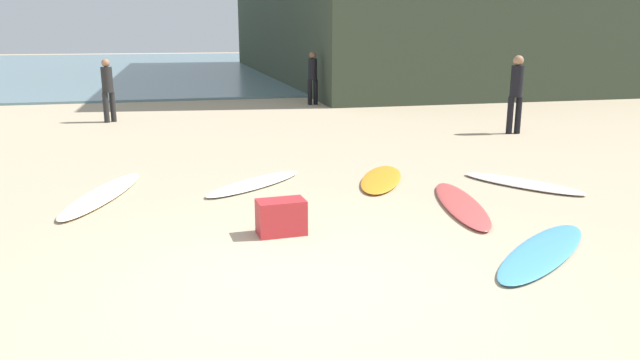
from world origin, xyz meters
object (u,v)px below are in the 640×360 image
surfboard_3 (461,204)px  surfboard_5 (381,179)px  surfboard_1 (103,194)px  beachgoer_near (516,90)px  beach_cooler (281,217)px  surfboard_0 (543,252)px  beachgoer_far (108,87)px  surfboard_4 (255,183)px  beachgoer_mid (313,75)px  surfboard_2 (522,183)px

surfboard_3 → surfboard_5: surfboard_3 is taller
surfboard_1 → surfboard_3: (4.83, -1.71, -0.00)m
beachgoer_near → beach_cooler: size_ratio=3.18×
surfboard_0 → surfboard_1: (-4.87, 3.55, 0.01)m
surfboard_0 → beachgoer_far: (-5.43, 11.10, 0.87)m
surfboard_4 → beachgoer_mid: beachgoer_mid is taller
surfboard_4 → surfboard_5: 2.02m
surfboard_0 → surfboard_2: surfboard_2 is taller
surfboard_5 → beachgoer_mid: size_ratio=1.13×
beachgoer_mid → surfboard_5: bearing=-107.3°
surfboard_0 → surfboard_2: bearing=113.3°
surfboard_0 → beachgoer_mid: size_ratio=1.33×
surfboard_3 → surfboard_4: surfboard_3 is taller
surfboard_2 → beachgoer_far: 10.90m
surfboard_3 → beach_cooler: beach_cooler is taller
beach_cooler → surfboard_4: bearing=90.1°
beachgoer_mid → beach_cooler: size_ratio=2.98×
surfboard_4 → surfboard_3: bearing=-164.9°
surfboard_4 → beach_cooler: beach_cooler is taller
beach_cooler → surfboard_0: bearing=-26.7°
surfboard_3 → beach_cooler: size_ratio=4.08×
surfboard_0 → beachgoer_near: beachgoer_near is taller
beachgoer_near → surfboard_4: bearing=32.9°
surfboard_1 → beachgoer_far: beachgoer_far is taller
beachgoer_far → surfboard_4: bearing=73.3°
surfboard_2 → surfboard_0: bearing=-151.0°
surfboard_4 → beachgoer_near: (6.50, 3.33, 0.97)m
surfboard_2 → surfboard_4: 4.17m
surfboard_2 → beachgoer_far: beachgoer_far is taller
surfboard_0 → surfboard_5: bearing=151.5°
surfboard_3 → surfboard_0: bearing=104.1°
surfboard_4 → beachgoer_mid: (3.21, 9.82, 0.90)m
surfboard_3 → beachgoer_near: beachgoer_near is taller
beachgoer_far → surfboard_3: bearing=82.9°
surfboard_0 → beach_cooler: bearing=-155.5°
surfboard_1 → surfboard_4: surfboard_1 is taller
surfboard_2 → surfboard_3: (-1.46, -0.83, 0.00)m
surfboard_0 → beach_cooler: (-2.63, 1.32, 0.18)m
surfboard_5 → surfboard_1: bearing=25.0°
surfboard_5 → surfboard_4: bearing=20.5°
surfboard_2 → beachgoer_far: (-6.84, 8.43, 0.87)m
surfboard_1 → surfboard_2: surfboard_1 is taller
beachgoer_near → surfboard_2: bearing=66.3°
beachgoer_mid → beachgoer_far: size_ratio=1.03×
surfboard_0 → surfboard_3: bearing=142.5°
surfboard_0 → surfboard_3: size_ratio=0.97×
surfboard_4 → beach_cooler: size_ratio=3.58×
surfboard_3 → surfboard_5: bearing=-57.1°
beach_cooler → surfboard_3: bearing=11.3°
beachgoer_mid → surfboard_3: bearing=-103.5°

